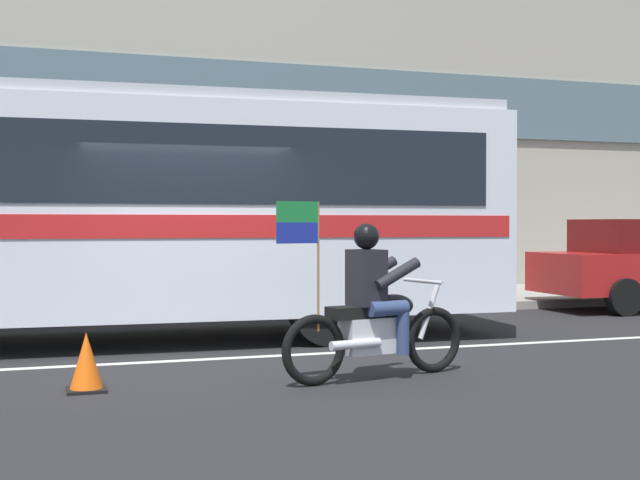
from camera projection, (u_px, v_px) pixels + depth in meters
name	position (u px, v px, depth m)	size (l,w,h in m)	color
ground_plane	(187.00, 352.00, 10.24)	(60.00, 60.00, 0.00)	black
sidewalk_curb	(141.00, 307.00, 15.08)	(28.00, 3.80, 0.15)	gray
lane_center_stripe	(196.00, 360.00, 9.67)	(26.60, 0.14, 0.01)	silver
office_building_facade	(127.00, 3.00, 17.14)	(28.00, 0.89, 12.07)	gray
transit_bus	(65.00, 199.00, 10.91)	(11.69, 3.01, 3.22)	silver
motorcycle_with_rider	(374.00, 313.00, 8.48)	(2.16, 0.77, 1.78)	black
traffic_cone	(86.00, 364.00, 7.87)	(0.36, 0.36, 0.55)	#EA590F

